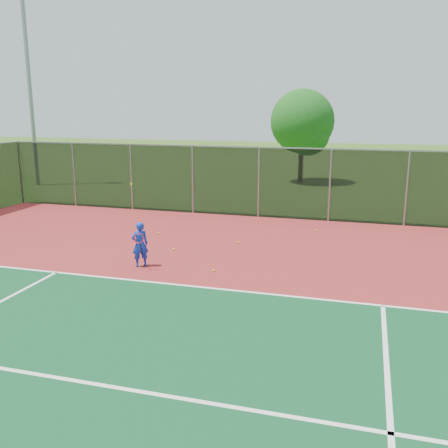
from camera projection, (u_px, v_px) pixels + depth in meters
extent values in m
plane|color=#315919|center=(279.00, 354.00, 9.68)|extent=(120.00, 120.00, 0.00)
cube|color=maroon|center=(294.00, 313.00, 11.55)|extent=(30.00, 20.00, 0.02)
cube|color=white|center=(383.00, 306.00, 11.95)|extent=(22.00, 0.10, 0.00)
cube|color=white|center=(391.00, 434.00, 7.27)|extent=(18.00, 0.10, 0.00)
cube|color=black|center=(330.00, 185.00, 20.57)|extent=(30.00, 0.04, 3.00)
cube|color=gray|center=(332.00, 149.00, 20.22)|extent=(30.00, 0.06, 0.06)
imported|color=#1332B8|center=(140.00, 244.00, 14.80)|extent=(0.59, 0.57, 1.36)
cylinder|color=black|center=(141.00, 247.00, 14.53)|extent=(0.03, 0.15, 0.27)
torus|color=#A51414|center=(139.00, 238.00, 14.36)|extent=(0.30, 0.13, 0.29)
sphere|color=#C9DA19|center=(131.00, 184.00, 14.55)|extent=(0.07, 0.07, 0.07)
sphere|color=#C9DA19|center=(214.00, 271.00, 14.44)|extent=(0.07, 0.07, 0.07)
sphere|color=#C9DA19|center=(238.00, 242.00, 17.44)|extent=(0.07, 0.07, 0.07)
sphere|color=#C9DA19|center=(316.00, 230.00, 19.16)|extent=(0.07, 0.07, 0.07)
sphere|color=#C9DA19|center=(174.00, 249.00, 16.60)|extent=(0.07, 0.07, 0.07)
sphere|color=#C9DA19|center=(159.00, 233.00, 18.72)|extent=(0.07, 0.07, 0.07)
sphere|color=#C9DA19|center=(137.00, 217.00, 21.56)|extent=(0.07, 0.07, 0.07)
cylinder|color=gray|center=(30.00, 87.00, 29.41)|extent=(0.24, 0.24, 11.63)
cylinder|color=#321E12|center=(301.00, 165.00, 31.48)|extent=(0.30, 0.30, 2.22)
sphere|color=#154F16|center=(302.00, 121.00, 30.86)|extent=(3.95, 3.95, 3.95)
sphere|color=#154F16|center=(308.00, 134.00, 30.64)|extent=(2.71, 2.71, 2.71)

